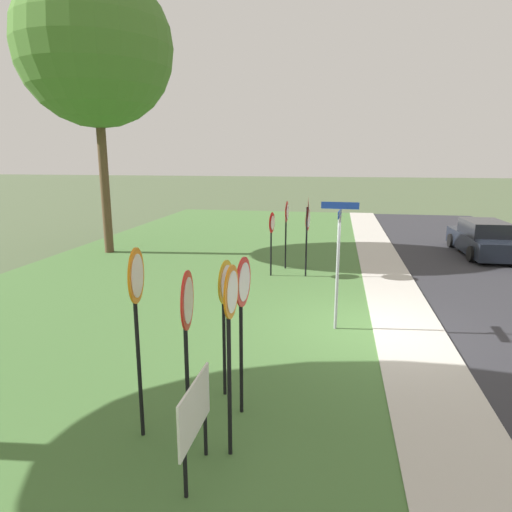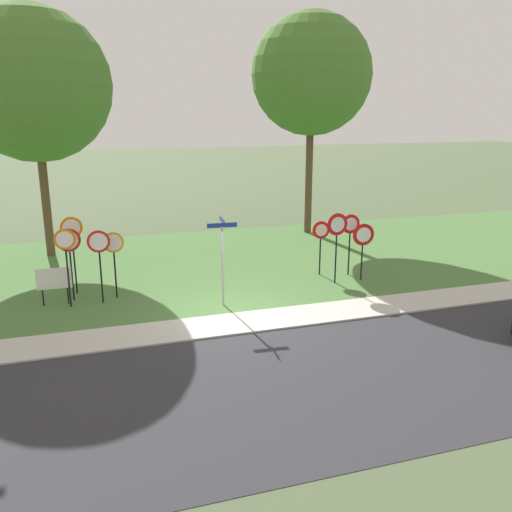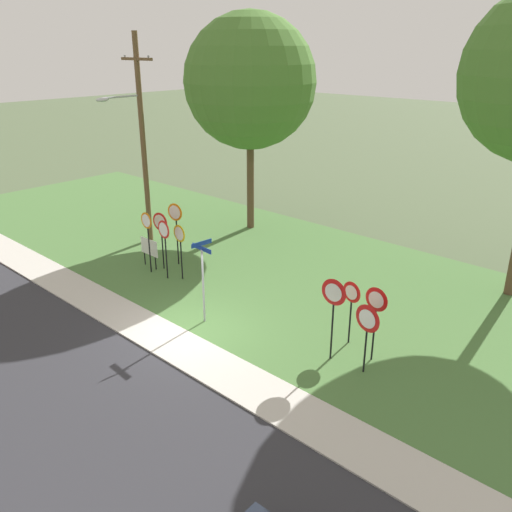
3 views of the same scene
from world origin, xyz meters
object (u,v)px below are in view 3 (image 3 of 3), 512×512
(stop_sign_near_left, at_px, (176,220))
(oak_tree_left, at_px, (250,82))
(yield_sign_near_left, at_px, (367,324))
(yield_sign_far_left, at_px, (376,307))
(notice_board, at_px, (149,248))
(stop_sign_far_right, at_px, (147,230))
(yield_sign_far_right, at_px, (351,299))
(stop_sign_far_left, at_px, (164,237))
(stop_sign_near_right, at_px, (161,228))
(street_name_post, at_px, (203,275))
(stop_sign_far_center, at_px, (180,240))
(yield_sign_near_right, at_px, (333,300))
(utility_pole, at_px, (140,135))

(stop_sign_near_left, height_order, oak_tree_left, oak_tree_left)
(yield_sign_near_left, relative_size, yield_sign_far_left, 0.90)
(notice_board, bearing_deg, stop_sign_far_right, -36.08)
(yield_sign_far_right, relative_size, notice_board, 1.69)
(stop_sign_near_left, height_order, stop_sign_far_right, stop_sign_near_left)
(stop_sign_far_left, bearing_deg, stop_sign_near_right, 153.63)
(yield_sign_near_left, bearing_deg, stop_sign_far_right, -174.20)
(stop_sign_far_left, height_order, stop_sign_far_right, stop_sign_far_right)
(stop_sign_far_left, distance_m, yield_sign_far_left, 9.22)
(yield_sign_near_left, xyz_separation_m, street_name_post, (-5.62, -1.03, 0.15))
(stop_sign_far_center, xyz_separation_m, yield_sign_near_right, (7.79, -0.79, 0.31))
(stop_sign_far_left, distance_m, oak_tree_left, 9.07)
(stop_sign_far_center, relative_size, street_name_post, 0.79)
(yield_sign_near_right, distance_m, oak_tree_left, 13.66)
(stop_sign_near_left, relative_size, street_name_post, 0.93)
(stop_sign_far_left, xyz_separation_m, oak_tree_left, (-1.93, 7.03, 5.39))
(stop_sign_far_center, relative_size, stop_sign_far_right, 0.88)
(stop_sign_far_right, xyz_separation_m, yield_sign_near_right, (9.28, -0.35, 0.10))
(stop_sign_far_center, height_order, oak_tree_left, oak_tree_left)
(yield_sign_near_left, distance_m, street_name_post, 5.71)
(street_name_post, xyz_separation_m, utility_pole, (-7.96, 3.59, 3.29))
(yield_sign_far_left, relative_size, yield_sign_far_right, 1.13)
(yield_sign_far_right, bearing_deg, notice_board, -169.52)
(stop_sign_far_center, bearing_deg, yield_sign_far_left, 3.58)
(yield_sign_near_right, height_order, street_name_post, street_name_post)
(yield_sign_far_right, height_order, street_name_post, street_name_post)
(utility_pole, height_order, notice_board, utility_pole)
(stop_sign_near_left, xyz_separation_m, stop_sign_far_left, (0.82, -1.26, -0.19))
(oak_tree_left, bearing_deg, yield_sign_near_right, -36.12)
(yield_sign_far_right, bearing_deg, stop_sign_near_left, -175.52)
(notice_board, bearing_deg, utility_pole, 145.72)
(yield_sign_near_left, bearing_deg, yield_sign_far_left, 110.28)
(stop_sign_near_left, relative_size, stop_sign_far_center, 1.19)
(stop_sign_near_right, xyz_separation_m, yield_sign_far_left, (10.13, -0.16, -0.02))
(stop_sign_far_right, bearing_deg, notice_board, 143.74)
(yield_sign_near_right, bearing_deg, street_name_post, -170.80)
(stop_sign_far_left, xyz_separation_m, stop_sign_far_right, (-1.01, -0.06, 0.08))
(utility_pole, bearing_deg, notice_board, -35.15)
(yield_sign_near_left, distance_m, notice_board, 10.89)
(stop_sign_near_left, bearing_deg, stop_sign_far_left, -67.15)
(notice_board, bearing_deg, yield_sign_near_left, -2.48)
(utility_pole, xyz_separation_m, notice_board, (2.73, -1.93, -4.19))
(yield_sign_near_right, relative_size, yield_sign_far_left, 1.10)
(street_name_post, distance_m, notice_board, 5.56)
(yield_sign_near_left, relative_size, oak_tree_left, 0.21)
(stop_sign_near_right, relative_size, stop_sign_far_right, 0.95)
(stop_sign_far_left, relative_size, utility_pole, 0.26)
(yield_sign_far_left, bearing_deg, yield_sign_near_right, -137.53)
(stop_sign_far_left, xyz_separation_m, stop_sign_far_center, (0.47, 0.38, -0.13))
(yield_sign_near_right, bearing_deg, stop_sign_near_left, 166.69)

